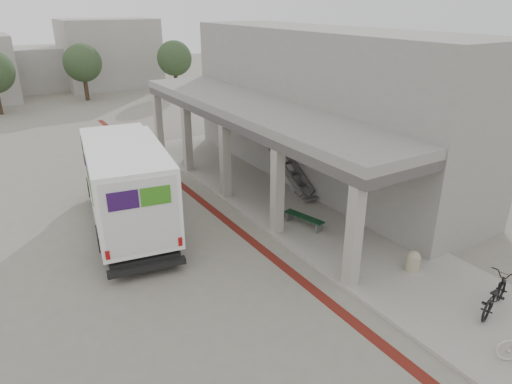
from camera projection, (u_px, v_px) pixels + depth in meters
ground at (234, 254)px, 15.80m from camera, size 120.00×120.00×0.00m
bike_lane_stripe at (232, 225)px, 17.85m from camera, size 0.35×40.00×0.01m
sidewalk at (324, 225)px, 17.72m from camera, size 4.40×28.00×0.12m
transit_building at (313, 110)px, 21.33m from camera, size 7.60×17.00×7.00m
distant_backdrop at (14, 65)px, 41.47m from camera, size 28.00×10.00×6.50m
tree_mid at (83, 63)px, 39.03m from camera, size 3.20×3.20×4.80m
tree_right at (174, 58)px, 42.14m from camera, size 3.20×3.20×4.80m
fedex_truck at (125, 182)px, 17.08m from camera, size 3.75×8.40×3.46m
bench at (304, 219)px, 17.42m from camera, size 0.78×1.76×0.40m
bollard_near at (413, 261)px, 14.56m from camera, size 0.45×0.45×0.67m
bollard_far at (279, 210)px, 18.15m from camera, size 0.42×0.42×0.63m
utility_cabinet at (296, 182)px, 20.55m from camera, size 0.45×0.58×0.90m
bicycle_black at (495, 294)px, 12.58m from camera, size 2.06×1.19×1.02m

